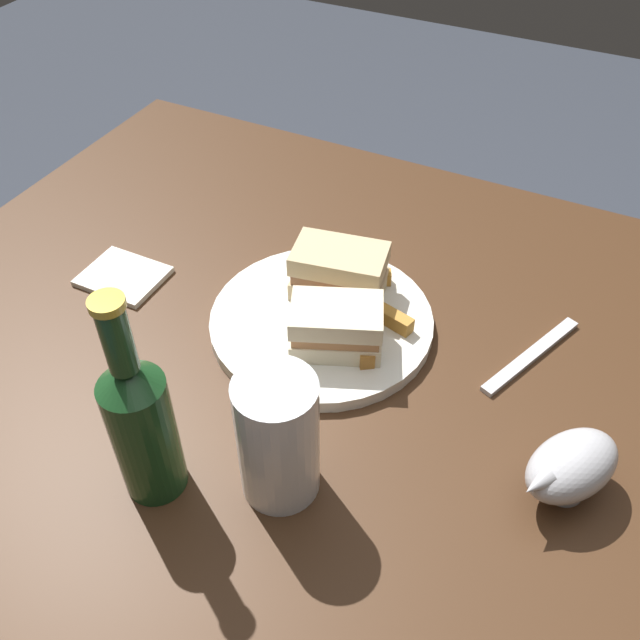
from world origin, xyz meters
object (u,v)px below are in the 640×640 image
object	(u,v)px
pint_glass	(278,444)
napkin	(124,276)
gravy_boat	(571,466)
fork	(531,355)
cider_bottle	(141,423)
sandwich_half_right	(339,271)
plate	(321,321)
sandwich_half_left	(335,328)

from	to	relation	value
pint_glass	napkin	distance (m)	0.41
gravy_boat	fork	xyz separation A→B (m)	(-0.07, 0.18, -0.04)
pint_glass	cider_bottle	xyz separation A→B (m)	(-0.12, -0.06, 0.03)
sandwich_half_right	pint_glass	distance (m)	0.29
sandwich_half_right	plate	bearing A→B (deg)	-88.88
sandwich_half_right	gravy_boat	distance (m)	0.37
pint_glass	napkin	size ratio (longest dim) A/B	1.40
sandwich_half_right	pint_glass	bearing A→B (deg)	-76.82
plate	cider_bottle	xyz separation A→B (m)	(-0.05, -0.29, 0.09)
napkin	fork	xyz separation A→B (m)	(0.55, 0.10, -0.00)
plate	pint_glass	size ratio (longest dim) A/B	1.87
sandwich_half_left	pint_glass	world-z (taller)	pint_glass
plate	napkin	distance (m)	0.29
fork	napkin	bearing A→B (deg)	-57.50
plate	pint_glass	distance (m)	0.25
sandwich_half_left	gravy_boat	distance (m)	0.30
plate	gravy_boat	xyz separation A→B (m)	(0.33, -0.11, 0.03)
napkin	fork	bearing A→B (deg)	10.36
pint_glass	fork	world-z (taller)	pint_glass
pint_glass	sandwich_half_left	bearing A→B (deg)	98.30
gravy_boat	fork	bearing A→B (deg)	113.11
cider_bottle	gravy_boat	bearing A→B (deg)	24.64
gravy_boat	cider_bottle	size ratio (longest dim) A/B	0.51
cider_bottle	fork	size ratio (longest dim) A/B	1.43
sandwich_half_right	gravy_boat	bearing A→B (deg)	-26.24
pint_glass	cider_bottle	distance (m)	0.13
gravy_boat	cider_bottle	distance (m)	0.43
pint_glass	fork	size ratio (longest dim) A/B	0.86
sandwich_half_right	gravy_boat	world-z (taller)	sandwich_half_right
cider_bottle	fork	bearing A→B (deg)	48.57
sandwich_half_right	fork	world-z (taller)	sandwich_half_right
sandwich_half_right	napkin	bearing A→B (deg)	-162.79
napkin	fork	distance (m)	0.56
sandwich_half_right	pint_glass	world-z (taller)	pint_glass
pint_glass	napkin	xyz separation A→B (m)	(-0.36, 0.20, -0.06)
gravy_boat	sandwich_half_left	bearing A→B (deg)	166.66
gravy_boat	cider_bottle	bearing A→B (deg)	-155.36
fork	cider_bottle	bearing A→B (deg)	-19.29
plate	fork	distance (m)	0.27
cider_bottle	fork	world-z (taller)	cider_bottle
pint_glass	gravy_boat	size ratio (longest dim) A/B	1.17
napkin	fork	size ratio (longest dim) A/B	0.61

